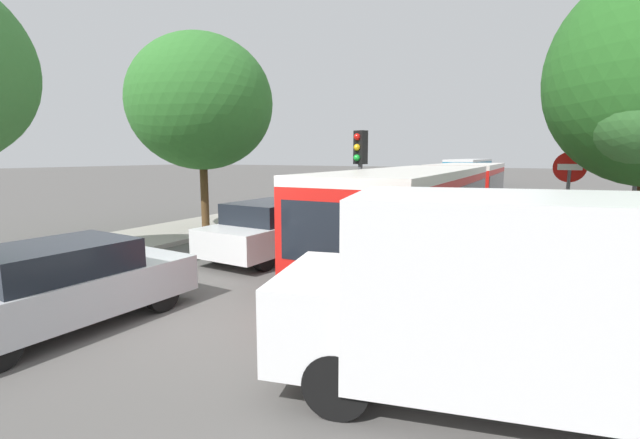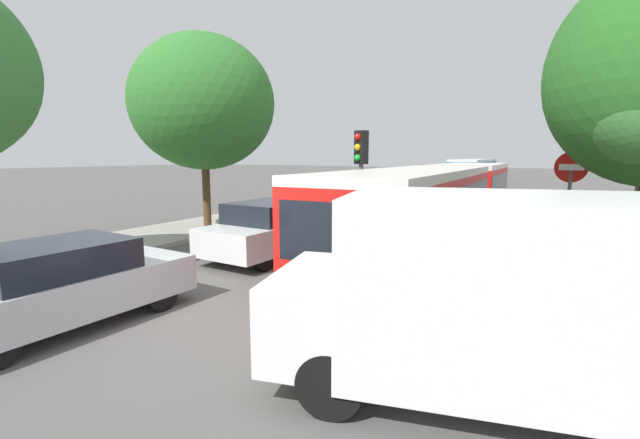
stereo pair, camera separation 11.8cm
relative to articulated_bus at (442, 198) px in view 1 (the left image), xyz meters
The scene contains 14 objects.
ground_plane 9.33m from the articulated_bus, 102.28° to the right, with size 200.00×200.00×0.00m, color #565451.
kerb_strip_left 12.91m from the articulated_bus, 131.23° to the left, with size 3.20×47.35×0.14m, color #9E998E.
articulated_bus is the anchor object (origin of this frame).
city_bus_rear 28.57m from the articulated_bus, 97.43° to the left, with size 2.64×11.19×2.40m.
queued_car_silver 10.92m from the articulated_bus, 109.38° to the right, with size 1.91×4.06×1.38m.
queued_car_white 5.80m from the articulated_bus, 127.45° to the right, with size 2.08×4.42×1.50m.
queued_car_navy 4.32m from the articulated_bus, 156.74° to the left, with size 2.12×4.51×1.53m.
queued_car_tan 8.08m from the articulated_bus, 118.28° to the left, with size 1.99×4.23×1.44m.
queued_car_graphite 13.65m from the articulated_bus, 105.39° to the left, with size 2.08×4.43×1.50m.
white_van 9.55m from the articulated_bus, 72.52° to the right, with size 5.31×3.04×2.31m.
traffic_light 3.76m from the articulated_bus, 115.18° to the right, with size 0.38×0.40×3.40m.
no_entry_sign 4.42m from the articulated_bus, 38.07° to the right, with size 0.70×0.08×2.82m.
direction_sign_post 5.27m from the articulated_bus, 18.60° to the right, with size 0.11×1.40×3.60m.
tree_left_mid 8.74m from the articulated_bus, 161.13° to the right, with size 4.91×4.91×6.82m.
Camera 1 is at (5.03, -5.10, 2.73)m, focal length 24.00 mm.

